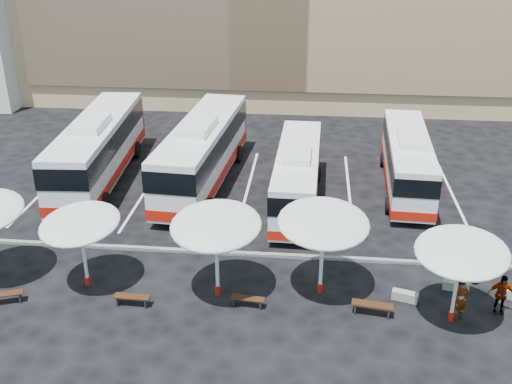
# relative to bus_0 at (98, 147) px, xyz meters

# --- Properties ---
(ground) EXTENTS (120.00, 120.00, 0.00)m
(ground) POSITION_rel_bus_0_xyz_m (9.14, -8.72, -2.12)
(ground) COLOR black
(ground) RESTS_ON ground
(curb_divider) EXTENTS (34.00, 0.25, 0.15)m
(curb_divider) POSITION_rel_bus_0_xyz_m (9.14, -8.22, -2.05)
(curb_divider) COLOR black
(curb_divider) RESTS_ON ground
(bay_lines) EXTENTS (24.15, 12.00, 0.01)m
(bay_lines) POSITION_rel_bus_0_xyz_m (9.14, -0.72, -2.12)
(bay_lines) COLOR white
(bay_lines) RESTS_ON ground
(bus_0) EXTENTS (3.63, 13.23, 4.15)m
(bus_0) POSITION_rel_bus_0_xyz_m (0.00, 0.00, 0.00)
(bus_0) COLOR white
(bus_0) RESTS_ON ground
(bus_1) EXTENTS (3.79, 13.30, 4.17)m
(bus_1) POSITION_rel_bus_0_xyz_m (6.38, 0.09, 0.01)
(bus_1) COLOR white
(bus_1) RESTS_ON ground
(bus_2) EXTENTS (2.71, 10.93, 3.46)m
(bus_2) POSITION_rel_bus_0_xyz_m (12.11, -2.17, -0.36)
(bus_2) COLOR white
(bus_2) RESTS_ON ground
(bus_3) EXTENTS (2.98, 11.17, 3.51)m
(bus_3) POSITION_rel_bus_0_xyz_m (18.46, 0.62, -0.33)
(bus_3) COLOR white
(bus_3) RESTS_ON ground
(sunshade_1) EXTENTS (4.34, 4.37, 3.58)m
(sunshade_1) POSITION_rel_bus_0_xyz_m (3.26, -11.43, 0.92)
(sunshade_1) COLOR white
(sunshade_1) RESTS_ON ground
(sunshade_2) EXTENTS (4.19, 4.24, 3.95)m
(sunshade_2) POSITION_rel_bus_0_xyz_m (9.08, -11.59, 1.23)
(sunshade_2) COLOR white
(sunshade_2) RESTS_ON ground
(sunshade_3) EXTENTS (4.45, 4.49, 3.98)m
(sunshade_3) POSITION_rel_bus_0_xyz_m (13.44, -11.01, 1.26)
(sunshade_3) COLOR white
(sunshade_3) RESTS_ON ground
(sunshade_4) EXTENTS (4.70, 4.72, 3.73)m
(sunshade_4) POSITION_rel_bus_0_xyz_m (18.68, -12.48, 1.05)
(sunshade_4) COLOR white
(sunshade_4) RESTS_ON ground
(wood_bench_0) EXTENTS (1.61, 0.92, 0.48)m
(wood_bench_0) POSITION_rel_bus_0_xyz_m (0.26, -13.11, -1.75)
(wood_bench_0) COLOR black
(wood_bench_0) RESTS_ON ground
(wood_bench_1) EXTENTS (1.52, 0.44, 0.46)m
(wood_bench_1) POSITION_rel_bus_0_xyz_m (5.64, -12.73, -1.77)
(wood_bench_1) COLOR black
(wood_bench_1) RESTS_ON ground
(wood_bench_2) EXTENTS (1.44, 0.54, 0.43)m
(wood_bench_2) POSITION_rel_bus_0_xyz_m (10.45, -12.34, -1.79)
(wood_bench_2) COLOR black
(wood_bench_2) RESTS_ON ground
(wood_bench_3) EXTENTS (1.72, 0.70, 0.51)m
(wood_bench_3) POSITION_rel_bus_0_xyz_m (15.55, -12.39, -1.73)
(wood_bench_3) COLOR black
(wood_bench_3) RESTS_ON ground
(conc_bench_0) EXTENTS (1.14, 0.65, 0.40)m
(conc_bench_0) POSITION_rel_bus_0_xyz_m (17.02, -11.23, -1.92)
(conc_bench_0) COLOR gray
(conc_bench_0) RESTS_ON ground
(conc_bench_1) EXTENTS (1.13, 0.51, 0.41)m
(conc_bench_1) POSITION_rel_bus_0_xyz_m (19.32, -10.21, -1.92)
(conc_bench_1) COLOR gray
(conc_bench_1) RESTS_ON ground
(passenger_0) EXTENTS (0.80, 0.71, 1.84)m
(passenger_0) POSITION_rel_bus_0_xyz_m (18.98, -12.34, -1.20)
(passenger_0) COLOR black
(passenger_0) RESTS_ON ground
(passenger_1) EXTENTS (1.04, 1.05, 1.71)m
(passenger_1) POSITION_rel_bus_0_xyz_m (20.15, -9.42, -1.27)
(passenger_1) COLOR black
(passenger_1) RESTS_ON ground
(passenger_2) EXTENTS (1.06, 0.50, 1.77)m
(passenger_2) POSITION_rel_bus_0_xyz_m (20.70, -11.75, -1.24)
(passenger_2) COLOR black
(passenger_2) RESTS_ON ground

